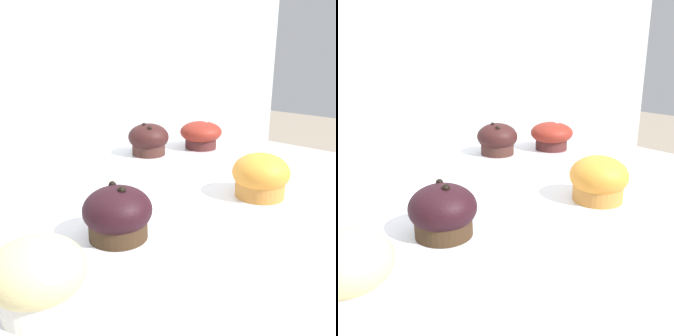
{
  "view_description": "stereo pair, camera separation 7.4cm",
  "coord_description": "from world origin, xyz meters",
  "views": [
    {
      "loc": [
        -0.51,
        -0.52,
        1.19
      ],
      "look_at": [
        0.01,
        -0.05,
        0.96
      ],
      "focal_mm": 42.0,
      "sensor_mm": 36.0,
      "label": 1
    },
    {
      "loc": [
        -0.46,
        -0.57,
        1.19
      ],
      "look_at": [
        0.01,
        -0.05,
        0.96
      ],
      "focal_mm": 42.0,
      "sensor_mm": 36.0,
      "label": 2
    }
  ],
  "objects": [
    {
      "name": "muffin_front_center",
      "position": [
        0.31,
        0.09,
        0.95
      ],
      "size": [
        0.11,
        0.11,
        0.08
      ],
      "color": "#4A2120",
      "rests_on": "display_counter"
    },
    {
      "name": "muffin_front_left",
      "position": [
        -0.17,
        -0.12,
        0.95
      ],
      "size": [
        0.1,
        0.1,
        0.08
      ],
      "color": "#382617",
      "rests_on": "display_counter"
    },
    {
      "name": "muffin_back_right",
      "position": [
        -0.34,
        -0.18,
        0.96
      ],
      "size": [
        0.1,
        0.1,
        0.08
      ],
      "color": "white",
      "rests_on": "display_counter"
    },
    {
      "name": "wall_back",
      "position": [
        0.0,
        0.6,
        0.9
      ],
      "size": [
        3.2,
        0.1,
        1.8
      ],
      "primitive_type": "cube",
      "color": "#A8B2B7",
      "rests_on": "ground"
    },
    {
      "name": "muffin_back_left",
      "position": [
        0.1,
        -0.2,
        0.95
      ],
      "size": [
        0.1,
        0.1,
        0.08
      ],
      "color": "#C88137",
      "rests_on": "display_counter"
    },
    {
      "name": "muffin_front_right",
      "position": [
        0.17,
        0.15,
        0.95
      ],
      "size": [
        0.1,
        0.1,
        0.08
      ],
      "color": "#42241F",
      "rests_on": "display_counter"
    }
  ]
}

